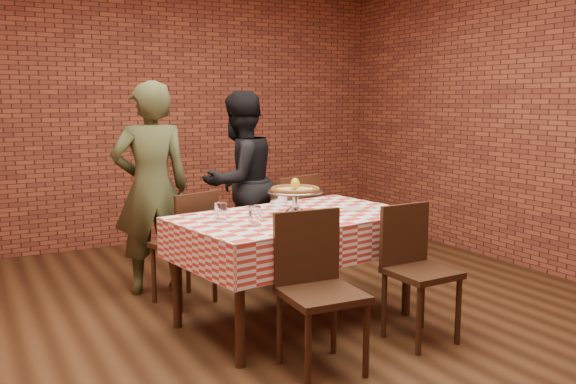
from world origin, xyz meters
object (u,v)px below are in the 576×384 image
at_px(water_glass_right, 221,212).
at_px(chair_near_left, 322,295).
at_px(pizza_stand, 295,203).
at_px(water_glass_left, 255,216).
at_px(diner_black, 240,182).
at_px(pizza, 295,190).
at_px(table, 295,269).
at_px(chair_far_left, 183,247).
at_px(chair_far_right, 281,230).
at_px(chair_near_right, 422,275).
at_px(condiment_caddy, 279,197).
at_px(diner_olive, 151,188).

xyz_separation_m(water_glass_right, chair_near_left, (0.28, -0.78, -0.37)).
distance_m(pizza_stand, chair_near_left, 0.85).
xyz_separation_m(water_glass_left, diner_black, (0.61, 1.58, -0.01)).
relative_size(pizza, chair_near_left, 0.37).
distance_m(table, water_glass_left, 0.63).
bearing_deg(diner_black, table, 62.42).
distance_m(chair_far_left, chair_far_right, 0.84).
distance_m(pizza_stand, chair_far_left, 1.03).
bearing_deg(chair_far_left, chair_near_right, 108.76).
distance_m(table, chair_near_left, 0.80).
distance_m(water_glass_left, chair_far_left, 1.04).
bearing_deg(pizza, condiment_caddy, 79.19).
bearing_deg(pizza_stand, chair_far_right, 68.33).
height_order(chair_near_left, chair_near_right, chair_near_left).
xyz_separation_m(pizza_stand, water_glass_right, (-0.52, 0.06, -0.02)).
relative_size(condiment_caddy, diner_black, 0.08).
distance_m(water_glass_right, chair_far_right, 1.18).
bearing_deg(condiment_caddy, chair_far_left, 125.45).
distance_m(water_glass_right, diner_black, 1.55).
distance_m(water_glass_left, condiment_caddy, 0.70).
height_order(table, chair_near_left, chair_near_left).
relative_size(pizza, condiment_caddy, 2.45).
height_order(table, chair_far_right, chair_far_right).
height_order(water_glass_left, condiment_caddy, condiment_caddy).
xyz_separation_m(pizza, chair_far_left, (-0.52, 0.79, -0.50)).
xyz_separation_m(water_glass_right, diner_olive, (-0.13, 1.11, 0.02)).
bearing_deg(pizza_stand, condiment_caddy, 79.19).
distance_m(chair_far_right, diner_black, 0.70).
relative_size(pizza, chair_far_right, 0.36).
height_order(pizza_stand, chair_near_left, pizza_stand).
distance_m(chair_near_left, diner_black, 2.21).
bearing_deg(diner_black, chair_near_left, 58.84).
bearing_deg(chair_near_left, chair_far_left, 104.34).
xyz_separation_m(water_glass_left, water_glass_right, (-0.14, 0.22, 0.00)).
bearing_deg(chair_far_left, chair_far_right, 162.99).
bearing_deg(chair_far_right, diner_olive, -39.29).
relative_size(pizza_stand, chair_near_right, 0.44).
bearing_deg(water_glass_left, pizza_stand, 23.45).
relative_size(table, water_glass_right, 12.71).
distance_m(pizza, diner_black, 1.44).
height_order(table, chair_far_left, chair_far_left).
relative_size(chair_near_right, diner_olive, 0.52).
distance_m(table, diner_black, 1.46).
relative_size(chair_near_left, chair_near_right, 1.04).
relative_size(condiment_caddy, chair_far_left, 0.16).
bearing_deg(chair_near_right, pizza, 128.76).
xyz_separation_m(table, pizza_stand, (-0.02, -0.04, 0.47)).
bearing_deg(pizza_stand, chair_near_left, -107.93).
distance_m(water_glass_right, chair_far_left, 0.83).
relative_size(chair_near_left, diner_black, 0.56).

